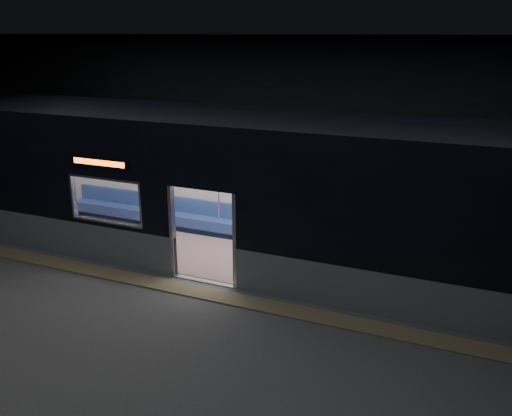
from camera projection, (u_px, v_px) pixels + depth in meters
The scene contains 7 objects.
station_floor at pixel (179, 303), 10.61m from camera, with size 24.00×14.00×0.01m, color #47494C.
station_envelope at pixel (170, 116), 9.47m from camera, with size 24.00×14.00×5.00m.
tactile_strip at pixel (193, 291), 11.08m from camera, with size 22.80×0.50×0.03m, color #8C7F59.
metro_car at pixel (234, 181), 12.26m from camera, with size 18.00×3.04×3.35m.
passenger at pixel (314, 221), 12.85m from camera, with size 0.41×0.69×1.36m.
handbag at pixel (311, 229), 12.70m from camera, with size 0.25×0.22×0.13m, color black.
transit_map at pixel (397, 200), 12.23m from camera, with size 0.90×0.03×0.58m, color white.
Camera 1 is at (5.13, -8.15, 5.06)m, focal length 38.00 mm.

